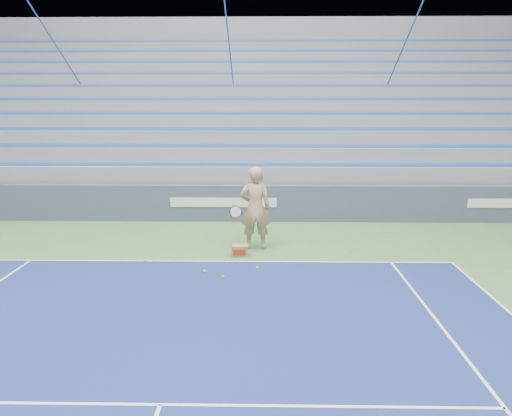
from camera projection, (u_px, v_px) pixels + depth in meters
The scene contains 8 objects.
sponsor_barrier at pixel (224, 203), 15.14m from camera, with size 30.00×0.32×1.10m.
bleachers at pixel (235, 132), 20.35m from camera, with size 31.00×9.15×7.30m.
tennis_player at pixel (255, 208), 12.15m from camera, with size 0.99×0.87×2.05m.
ball_box at pixel (240, 251), 11.74m from camera, with size 0.40×0.33×0.27m.
tennis_ball_0 at pixel (223, 277), 10.28m from camera, with size 0.07×0.07×0.07m, color #D8EC30.
tennis_ball_1 at pixel (257, 268), 10.83m from camera, with size 0.07×0.07×0.07m, color #D8EC30.
tennis_ball_2 at pixel (145, 261), 11.31m from camera, with size 0.07×0.07×0.07m, color #D8EC30.
tennis_ball_3 at pixel (204, 272), 10.60m from camera, with size 0.07×0.07×0.07m, color #D8EC30.
Camera 1 is at (1.25, 1.07, 3.58)m, focal length 35.00 mm.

